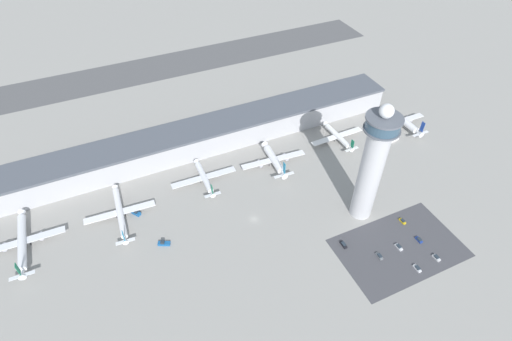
# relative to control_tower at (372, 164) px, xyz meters

# --- Properties ---
(ground_plane) EXTENTS (1000.00, 1000.00, 0.00)m
(ground_plane) POSITION_rel_control_tower_xyz_m (-55.93, 19.64, -35.97)
(ground_plane) COLOR gray
(terminal_building) EXTENTS (257.63, 25.00, 17.32)m
(terminal_building) POSITION_rel_control_tower_xyz_m (-55.93, 89.64, -27.21)
(terminal_building) COLOR #B2B2B7
(terminal_building) RESTS_ON ground
(runway_strip) EXTENTS (386.44, 44.00, 0.01)m
(runway_strip) POSITION_rel_control_tower_xyz_m (-55.93, 208.31, -35.97)
(runway_strip) COLOR #515154
(runway_strip) RESTS_ON ground
(control_tower) EXTENTS (17.36, 17.36, 71.05)m
(control_tower) POSITION_rel_control_tower_xyz_m (0.00, 0.00, 0.00)
(control_tower) COLOR #BCBCC1
(control_tower) RESTS_ON ground
(parking_lot_surface) EXTENTS (64.00, 40.00, 0.01)m
(parking_lot_surface) POSITION_rel_control_tower_xyz_m (4.14, -28.67, -35.97)
(parking_lot_surface) COLOR #424247
(parking_lot_surface) RESTS_ON ground
(airplane_gate_alpha) EXTENTS (41.37, 44.51, 12.88)m
(airplane_gate_alpha) POSITION_rel_control_tower_xyz_m (-170.76, 51.54, -31.78)
(airplane_gate_alpha) COLOR silver
(airplane_gate_alpha) RESTS_ON ground
(airplane_gate_bravo) EXTENTS (38.43, 43.53, 10.99)m
(airplane_gate_bravo) POSITION_rel_control_tower_xyz_m (-121.83, 51.29, -32.28)
(airplane_gate_bravo) COLOR white
(airplane_gate_bravo) RESTS_ON ground
(airplane_gate_charlie) EXTENTS (39.56, 32.69, 10.97)m
(airplane_gate_charlie) POSITION_rel_control_tower_xyz_m (-70.92, 58.56, -32.36)
(airplane_gate_charlie) COLOR silver
(airplane_gate_charlie) RESTS_ON ground
(airplane_gate_delta) EXTENTS (41.88, 32.90, 14.12)m
(airplane_gate_delta) POSITION_rel_control_tower_xyz_m (-26.24, 55.00, -31.55)
(airplane_gate_delta) COLOR white
(airplane_gate_delta) RESTS_ON ground
(airplane_gate_echo) EXTENTS (38.58, 32.41, 10.90)m
(airplane_gate_echo) POSITION_rel_control_tower_xyz_m (23.59, 59.25, -32.36)
(airplane_gate_echo) COLOR white
(airplane_gate_echo) RESTS_ON ground
(airplane_gate_foxtrot) EXTENTS (35.56, 36.02, 13.96)m
(airplane_gate_foxtrot) POSITION_rel_control_tower_xyz_m (74.36, 54.55, -31.68)
(airplane_gate_foxtrot) COLOR white
(airplane_gate_foxtrot) RESTS_ON ground
(service_truck_catering) EXTENTS (6.65, 4.80, 2.58)m
(service_truck_catering) POSITION_rel_control_tower_xyz_m (-105.24, 23.58, -35.08)
(service_truck_catering) COLOR black
(service_truck_catering) RESTS_ON ground
(service_truck_fuel) EXTENTS (5.22, 6.08, 3.01)m
(service_truck_fuel) POSITION_rel_control_tower_xyz_m (-113.89, 50.38, -34.92)
(service_truck_fuel) COLOR black
(service_truck_fuel) RESTS_ON ground
(service_truck_baggage) EXTENTS (7.98, 3.71, 2.58)m
(service_truck_baggage) POSITION_rel_control_tower_xyz_m (58.46, 43.28, -35.08)
(service_truck_baggage) COLOR black
(service_truck_baggage) RESTS_ON ground
(car_black_suv) EXTENTS (1.78, 4.46, 1.51)m
(car_black_suv) POSITION_rel_control_tower_xyz_m (-8.65, -28.88, -35.38)
(car_black_suv) COLOR black
(car_black_suv) RESTS_ON ground
(car_green_van) EXTENTS (1.83, 4.60, 1.55)m
(car_green_van) POSITION_rel_control_tower_xyz_m (3.83, -42.40, -35.37)
(car_green_van) COLOR black
(car_green_van) RESTS_ON ground
(car_white_wagon) EXTENTS (1.92, 4.20, 1.41)m
(car_white_wagon) POSITION_rel_control_tower_xyz_m (16.52, -29.17, -35.43)
(car_white_wagon) COLOR black
(car_white_wagon) RESTS_ON ground
(car_yellow_taxi) EXTENTS (1.98, 4.61, 1.43)m
(car_yellow_taxi) POSITION_rel_control_tower_xyz_m (3.95, -28.42, -35.42)
(car_yellow_taxi) COLOR black
(car_yellow_taxi) RESTS_ON ground
(car_maroon_suv) EXTENTS (1.76, 4.80, 1.54)m
(car_maroon_suv) POSITION_rel_control_tower_xyz_m (-21.08, -15.42, -35.37)
(car_maroon_suv) COLOR black
(car_maroon_suv) RESTS_ON ground
(car_red_hatchback) EXTENTS (2.09, 4.39, 1.53)m
(car_red_hatchback) POSITION_rel_control_tower_xyz_m (16.82, -41.49, -35.38)
(car_red_hatchback) COLOR black
(car_red_hatchback) RESTS_ON ground
(car_navy_sedan) EXTENTS (1.81, 4.23, 1.56)m
(car_navy_sedan) POSITION_rel_control_tower_xyz_m (16.97, -15.57, -35.36)
(car_navy_sedan) COLOR black
(car_navy_sedan) RESTS_ON ground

